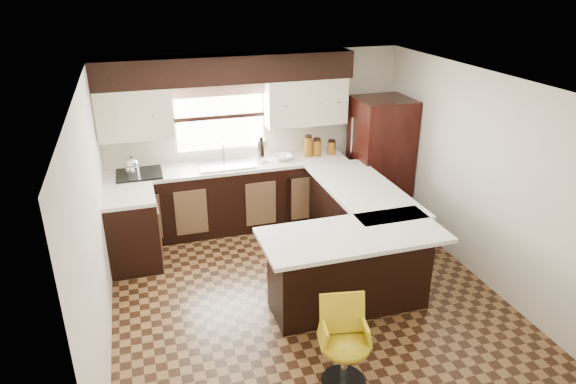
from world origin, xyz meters
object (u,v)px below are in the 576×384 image
object	(u,v)px
peninsula_long	(357,224)
bar_chair	(345,346)
peninsula_return	(349,270)
refrigerator	(380,159)

from	to	relation	value
peninsula_long	bar_chair	distance (m)	2.27
peninsula_return	refrigerator	world-z (taller)	refrigerator
peninsula_return	bar_chair	size ratio (longest dim) A/B	2.02
refrigerator	bar_chair	size ratio (longest dim) A/B	2.17
peninsula_return	bar_chair	bearing A→B (deg)	-114.90
peninsula_long	peninsula_return	size ratio (longest dim) A/B	1.18
peninsula_long	peninsula_return	bearing A→B (deg)	-118.30
peninsula_long	refrigerator	bearing A→B (deg)	52.06
peninsula_long	refrigerator	size ratio (longest dim) A/B	1.10
refrigerator	peninsula_return	bearing A→B (deg)	-123.51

